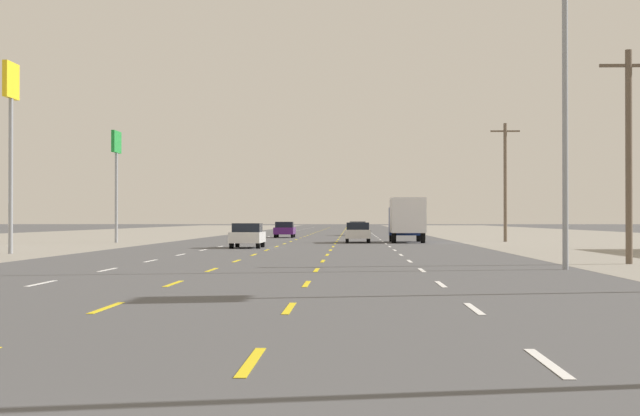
# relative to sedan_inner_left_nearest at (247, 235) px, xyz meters

# --- Properties ---
(ground_plane) EXTENTS (572.00, 572.00, 0.00)m
(ground_plane) POSITION_rel_sedan_inner_left_nearest_xyz_m (3.27, 9.33, -0.76)
(ground_plane) COLOR #4C4C4F
(lane_markings) EXTENTS (10.64, 227.60, 0.01)m
(lane_markings) POSITION_rel_sedan_inner_left_nearest_xyz_m (3.27, 47.83, -0.75)
(lane_markings) COLOR white
(lane_markings) RESTS_ON ground
(sedan_inner_left_nearest) EXTENTS (1.80, 4.50, 1.46)m
(sedan_inner_left_nearest) POSITION_rel_sedan_inner_left_nearest_xyz_m (0.00, 0.00, 0.00)
(sedan_inner_left_nearest) COLOR white
(sedan_inner_left_nearest) RESTS_ON ground
(sedan_inner_right_near) EXTENTS (1.80, 4.50, 1.46)m
(sedan_inner_right_near) POSITION_rel_sedan_inner_left_nearest_xyz_m (6.60, 14.53, 0.00)
(sedan_inner_right_near) COLOR white
(sedan_inner_right_near) RESTS_ON ground
(box_truck_far_right_mid) EXTENTS (2.40, 7.20, 3.23)m
(box_truck_far_right_mid) POSITION_rel_sedan_inner_left_nearest_xyz_m (10.19, 14.92, 1.08)
(box_truck_far_right_mid) COLOR navy
(box_truck_far_right_mid) RESTS_ON ground
(sedan_inner_left_midfar) EXTENTS (1.80, 4.50, 1.46)m
(sedan_inner_left_midfar) POSITION_rel_sedan_inner_left_nearest_xyz_m (-0.03, 34.70, 0.00)
(sedan_inner_left_midfar) COLOR #4C196B
(sedan_inner_left_midfar) RESTS_ON ground
(sedan_inner_right_far) EXTENTS (1.80, 4.50, 1.46)m
(sedan_inner_right_far) POSITION_rel_sedan_inner_left_nearest_xyz_m (6.75, 47.46, 0.00)
(sedan_inner_right_far) COLOR white
(sedan_inner_right_far) RESTS_ON ground
(pole_sign_left_row_1) EXTENTS (0.24, 1.93, 9.41)m
(pole_sign_left_row_1) POSITION_rel_sedan_inner_left_nearest_xyz_m (-10.58, -10.96, 6.31)
(pole_sign_left_row_1) COLOR gray
(pole_sign_left_row_1) RESTS_ON ground
(pole_sign_left_row_2) EXTENTS (0.24, 2.31, 8.09)m
(pole_sign_left_row_2) POSITION_rel_sedan_inner_left_nearest_xyz_m (-10.92, 13.66, 5.48)
(pole_sign_left_row_2) COLOR gray
(pole_sign_left_row_2) RESTS_ON ground
(streetlight_right_row_0) EXTENTS (3.54, 0.26, 10.79)m
(streetlight_right_row_0) POSITION_rel_sedan_inner_left_nearest_xyz_m (13.12, -26.35, 5.35)
(streetlight_right_row_0) COLOR gray
(streetlight_right_row_0) RESTS_ON ground
(utility_pole_right_row_0) EXTENTS (2.20, 0.26, 8.13)m
(utility_pole_right_row_0) POSITION_rel_sedan_inner_left_nearest_xyz_m (16.69, -21.99, 3.50)
(utility_pole_right_row_0) COLOR brown
(utility_pole_right_row_0) RESTS_ON ground
(utility_pole_right_row_1) EXTENTS (2.20, 0.26, 8.93)m
(utility_pole_right_row_1) POSITION_rel_sedan_inner_left_nearest_xyz_m (17.71, 17.36, 3.90)
(utility_pole_right_row_1) COLOR brown
(utility_pole_right_row_1) RESTS_ON ground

